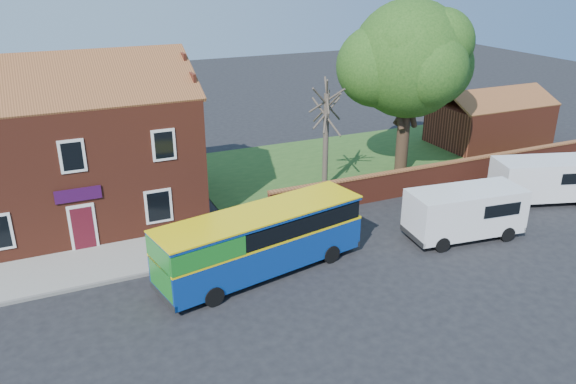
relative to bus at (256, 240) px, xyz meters
name	(u,v)px	position (x,y,z in m)	size (l,w,h in m)	color
ground	(289,297)	(0.55, -2.22, -1.61)	(120.00, 120.00, 0.00)	black
pavement	(91,266)	(-6.45, 3.53, -1.55)	(18.00, 3.50, 0.12)	gray
kerb	(95,285)	(-6.45, 1.78, -1.54)	(18.00, 0.15, 0.14)	slate
grass_strip	(384,158)	(13.55, 10.78, -1.59)	(26.00, 12.00, 0.04)	#426B28
shop_building	(68,156)	(-6.47, 9.27, 1.81)	(12.30, 8.13, 10.50)	maroon
boundary_wall	(442,175)	(13.55, 4.78, -0.79)	(22.00, 0.38, 1.60)	maroon
outbuilding	(489,122)	(22.55, 10.78, 0.00)	(8.20, 5.06, 4.17)	maroon
bus	(256,240)	(0.00, 0.00, 0.00)	(9.52, 4.12, 2.82)	navy
van_near	(465,211)	(10.44, -0.82, -0.23)	(5.80, 2.85, 2.45)	white
van_far	(545,178)	(17.48, 0.88, -0.24)	(5.97, 3.77, 2.44)	white
large_tree	(408,62)	(12.88, 8.02, 5.36)	(8.72, 6.90, 10.63)	black
bare_tree	(326,137)	(7.26, 7.56, 1.58)	(2.33, 2.77, 6.21)	#4C4238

